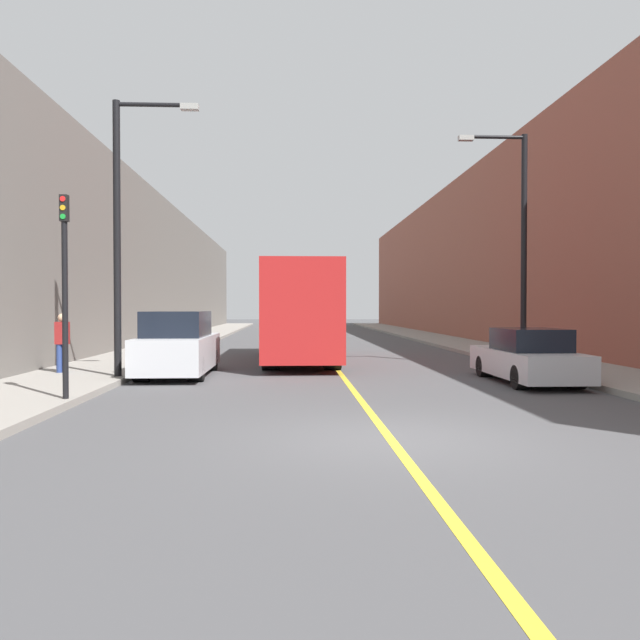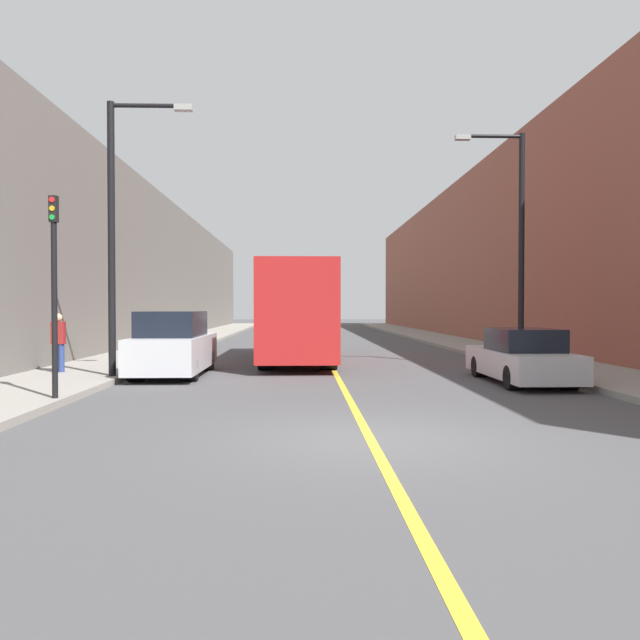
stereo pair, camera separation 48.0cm
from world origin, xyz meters
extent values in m
plane|color=#474749|center=(0.00, 0.00, 0.00)|extent=(200.00, 200.00, 0.00)
cube|color=gray|center=(-7.64, 30.00, 0.08)|extent=(3.21, 72.00, 0.16)
cube|color=gray|center=(7.64, 30.00, 0.08)|extent=(3.21, 72.00, 0.16)
cube|color=#66605B|center=(-11.25, 30.00, 4.40)|extent=(4.00, 72.00, 8.80)
cube|color=brown|center=(11.25, 30.00, 5.24)|extent=(4.00, 72.00, 10.48)
cube|color=gold|center=(0.00, 30.00, 0.00)|extent=(0.16, 72.00, 0.01)
cube|color=#AD1E1E|center=(-1.19, 14.09, 1.96)|extent=(2.60, 10.32, 3.27)
cube|color=black|center=(-1.19, 8.96, 2.53)|extent=(2.21, 0.04, 1.47)
cylinder|color=black|center=(-2.20, 10.89, 0.54)|extent=(0.57, 1.08, 1.08)
cylinder|color=black|center=(-0.18, 10.89, 0.54)|extent=(0.57, 1.08, 1.08)
cylinder|color=black|center=(-2.20, 17.29, 0.54)|extent=(0.57, 1.08, 1.08)
cylinder|color=black|center=(-0.18, 17.29, 0.54)|extent=(0.57, 1.08, 1.08)
cube|color=silver|center=(-4.92, 9.31, 0.70)|extent=(1.91, 4.93, 1.00)
cube|color=black|center=(-4.92, 9.07, 1.57)|extent=(1.68, 2.71, 0.75)
cube|color=black|center=(-4.92, 6.88, 0.88)|extent=(1.63, 0.04, 0.45)
cylinder|color=black|center=(-5.67, 7.78, 0.34)|extent=(0.42, 0.68, 0.68)
cylinder|color=black|center=(-4.18, 7.78, 0.34)|extent=(0.42, 0.68, 0.68)
cylinder|color=black|center=(-5.67, 10.84, 0.34)|extent=(0.42, 0.68, 0.68)
cylinder|color=black|center=(-4.18, 10.84, 0.34)|extent=(0.42, 0.68, 0.68)
cube|color=silver|center=(4.93, 7.17, 0.54)|extent=(1.77, 4.75, 0.71)
cube|color=black|center=(4.93, 6.94, 1.19)|extent=(1.56, 2.14, 0.60)
cube|color=black|center=(4.93, 4.83, 0.66)|extent=(1.51, 0.04, 0.32)
cylinder|color=black|center=(4.24, 5.70, 0.31)|extent=(0.39, 0.62, 0.62)
cylinder|color=black|center=(5.62, 5.70, 0.31)|extent=(0.39, 0.62, 0.62)
cylinder|color=black|center=(4.24, 8.65, 0.31)|extent=(0.39, 0.62, 0.62)
cylinder|color=black|center=(5.62, 8.65, 0.31)|extent=(0.39, 0.62, 0.62)
cylinder|color=black|center=(-6.34, 7.85, 3.95)|extent=(0.20, 0.20, 7.59)
cylinder|color=black|center=(-5.34, 7.85, 7.65)|extent=(2.00, 0.12, 0.12)
cube|color=#999993|center=(-4.33, 7.85, 7.60)|extent=(0.50, 0.24, 0.16)
cylinder|color=black|center=(6.34, 11.13, 4.03)|extent=(0.20, 0.20, 7.73)
cylinder|color=black|center=(5.34, 11.13, 7.79)|extent=(2.00, 0.12, 0.12)
cube|color=#999993|center=(4.33, 11.13, 7.74)|extent=(0.50, 0.24, 0.16)
cylinder|color=black|center=(-6.24, 3.55, 2.00)|extent=(0.12, 0.12, 3.68)
cube|color=black|center=(-6.24, 3.55, 4.11)|extent=(0.16, 0.16, 0.55)
cylinder|color=red|center=(-6.24, 3.46, 4.30)|extent=(0.11, 0.02, 0.11)
cylinder|color=gold|center=(-6.24, 3.46, 4.11)|extent=(0.11, 0.02, 0.11)
cylinder|color=green|center=(-6.24, 3.46, 3.93)|extent=(0.11, 0.02, 0.11)
cylinder|color=navy|center=(-8.30, 8.88, 0.57)|extent=(0.17, 0.17, 0.83)
cylinder|color=navy|center=(-8.13, 8.88, 0.57)|extent=(0.17, 0.17, 0.83)
cube|color=maroon|center=(-8.22, 8.88, 1.32)|extent=(0.38, 0.21, 0.66)
sphere|color=tan|center=(-8.22, 8.88, 1.76)|extent=(0.24, 0.24, 0.24)
camera|label=1|loc=(-1.56, -9.62, 2.06)|focal=35.00mm
camera|label=2|loc=(-1.08, -9.64, 2.06)|focal=35.00mm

